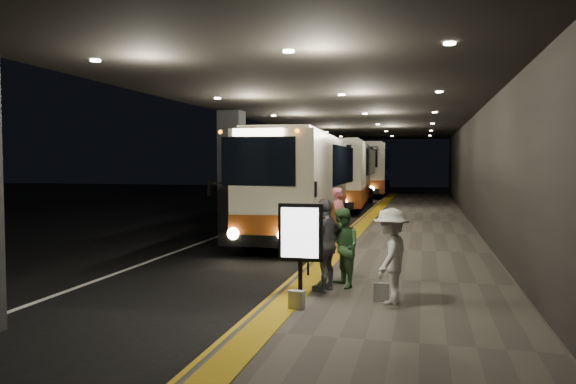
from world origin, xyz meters
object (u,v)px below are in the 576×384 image
at_px(passenger_waiting_green, 342,248).
at_px(passenger_waiting_grey, 325,245).
at_px(coach_main, 302,188).
at_px(info_sign, 300,234).
at_px(passenger_boarding, 339,218).
at_px(coach_third, 369,171).
at_px(passenger_waiting_white, 391,256).
at_px(coach_second, 346,177).
at_px(stanchion_post, 308,250).
at_px(bag_plain, 297,300).
at_px(bag_polka, 381,292).

relative_size(passenger_waiting_green, passenger_waiting_grey, 0.88).
relative_size(coach_main, info_sign, 6.64).
bearing_deg(passenger_boarding, coach_third, 21.86).
distance_m(coach_main, passenger_waiting_white, 10.58).
xyz_separation_m(coach_second, passenger_waiting_green, (2.87, -21.37, -0.83)).
bearing_deg(coach_second, coach_third, 86.14).
bearing_deg(coach_main, passenger_boarding, -66.83).
distance_m(coach_second, coach_third, 12.90).
bearing_deg(info_sign, stanchion_post, 97.40).
bearing_deg(stanchion_post, coach_third, 93.18).
bearing_deg(stanchion_post, coach_second, 95.58).
distance_m(passenger_boarding, bag_plain, 6.92).
xyz_separation_m(coach_second, passenger_waiting_white, (3.86, -22.38, -0.78)).
relative_size(passenger_waiting_white, info_sign, 0.97).
height_order(bag_plain, info_sign, info_sign).
bearing_deg(coach_main, coach_second, 87.30).
bearing_deg(passenger_waiting_green, coach_third, 151.44).
xyz_separation_m(coach_third, passenger_boarding, (1.90, -29.17, -0.89)).
bearing_deg(coach_third, coach_main, -93.07).
distance_m(coach_third, info_sign, 35.31).
height_order(coach_third, stanchion_post, coach_third).
height_order(coach_second, passenger_waiting_grey, coach_second).
height_order(passenger_waiting_white, info_sign, info_sign).
height_order(info_sign, stanchion_post, info_sign).
distance_m(coach_main, bag_plain, 10.97).
height_order(passenger_waiting_white, bag_plain, passenger_waiting_white).
bearing_deg(passenger_boarding, passenger_waiting_grey, -156.10).
xyz_separation_m(coach_third, info_sign, (2.10, -35.24, -0.60)).
height_order(coach_third, passenger_waiting_white, coach_third).
xyz_separation_m(coach_second, info_sign, (2.24, -22.35, -0.46)).
relative_size(passenger_waiting_green, passenger_waiting_white, 0.94).
relative_size(coach_second, bag_polka, 35.63).
xyz_separation_m(bag_polka, bag_plain, (-1.33, -0.85, -0.01)).
relative_size(passenger_waiting_green, stanchion_post, 1.37).
bearing_deg(coach_third, coach_second, -93.73).
distance_m(coach_main, coach_second, 12.49).
relative_size(passenger_boarding, passenger_waiting_white, 1.04).
xyz_separation_m(passenger_waiting_white, stanchion_post, (-1.86, 1.97, -0.26)).
relative_size(coach_second, passenger_boarding, 6.86).
height_order(coach_second, passenger_boarding, coach_second).
distance_m(coach_third, passenger_boarding, 29.25).
bearing_deg(bag_plain, bag_polka, 32.58).
height_order(passenger_boarding, info_sign, passenger_boarding).
bearing_deg(stanchion_post, coach_main, 103.09).
relative_size(passenger_waiting_grey, info_sign, 1.04).
xyz_separation_m(coach_second, bag_polka, (3.69, -22.30, -1.44)).
relative_size(passenger_waiting_grey, bag_plain, 5.66).
distance_m(bag_plain, stanchion_post, 2.80).
bearing_deg(bag_plain, passenger_waiting_grey, 80.92).
distance_m(coach_third, passenger_waiting_green, 34.39).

